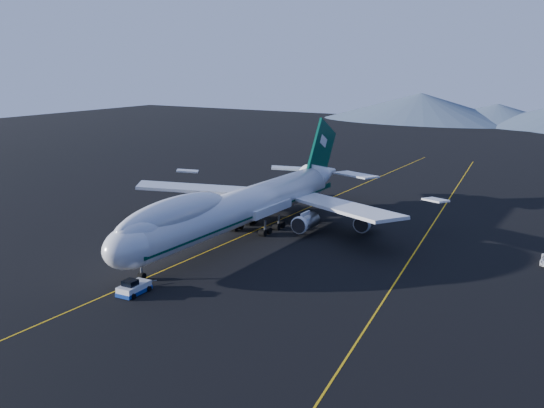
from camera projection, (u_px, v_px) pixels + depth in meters
The scene contains 5 objects.
ground at pixel (242, 236), 111.73m from camera, with size 500.00×500.00×0.00m, color black.
taxiway_line_main at pixel (242, 236), 111.73m from camera, with size 0.25×220.00×0.01m, color #E1A80D.
taxiway_line_side at pixel (418, 248), 104.93m from camera, with size 0.25×200.00×0.01m, color #E1A80D.
boeing_747 at pixel (242, 206), 110.42m from camera, with size 59.62×72.43×19.37m.
pushback_tug at pixel (134, 289), 84.20m from camera, with size 3.12×5.15×2.18m.
Camera 1 is at (60.37, -88.92, 31.61)m, focal length 40.00 mm.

